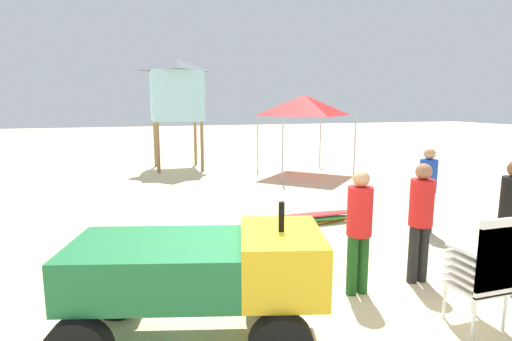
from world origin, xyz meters
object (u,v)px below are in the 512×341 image
lifeguard_near_center (359,224)px  lifeguard_tower (176,90)px  utility_cart (201,272)px  lifeguard_near_left (512,214)px  traffic_cone_near (363,198)px  stacked_plastic_chairs (485,265)px  surfboard_pile (311,219)px  popup_canopy (304,105)px  lifeguard_near_right (428,185)px  lifeguard_far_right (421,215)px

lifeguard_near_center → lifeguard_tower: (-1.01, 11.02, 1.99)m
utility_cart → lifeguard_near_left: 4.21m
lifeguard_near_center → traffic_cone_near: lifeguard_near_center is taller
stacked_plastic_chairs → surfboard_pile: stacked_plastic_chairs is taller
lifeguard_near_center → popup_canopy: size_ratio=0.60×
lifeguard_near_center → lifeguard_near_right: (2.58, 1.82, -0.00)m
popup_canopy → lifeguard_far_right: bearing=-103.4°
lifeguard_far_right → traffic_cone_near: size_ratio=3.67×
traffic_cone_near → lifeguard_far_right: bearing=-111.6°
popup_canopy → lifeguard_tower: lifeguard_tower is taller
lifeguard_far_right → stacked_plastic_chairs: bearing=-96.8°
stacked_plastic_chairs → lifeguard_tower: size_ratio=0.32×
surfboard_pile → popup_canopy: popup_canopy is taller
utility_cart → lifeguard_near_right: 5.24m
utility_cart → surfboard_pile: bearing=50.6°
lifeguard_near_right → traffic_cone_near: 2.14m
lifeguard_near_center → lifeguard_near_right: lifeguard_near_center is taller
lifeguard_tower → traffic_cone_near: bearing=-64.1°
stacked_plastic_chairs → popup_canopy: size_ratio=0.47×
surfboard_pile → lifeguard_near_center: size_ratio=1.48×
utility_cart → lifeguard_far_right: (3.11, 0.58, 0.17)m
utility_cart → surfboard_pile: 4.53m
stacked_plastic_chairs → lifeguard_tower: lifeguard_tower is taller
lifeguard_near_left → stacked_plastic_chairs: bearing=-147.9°
traffic_cone_near → lifeguard_tower: bearing=115.9°
lifeguard_far_right → lifeguard_tower: 11.30m
traffic_cone_near → utility_cart: bearing=-136.6°
surfboard_pile → lifeguard_tower: bearing=102.2°
lifeguard_far_right → lifeguard_tower: size_ratio=0.41×
stacked_plastic_chairs → traffic_cone_near: (1.64, 4.99, -0.52)m
lifeguard_tower → utility_cart: bearing=-95.5°
stacked_plastic_chairs → traffic_cone_near: stacked_plastic_chairs is taller
stacked_plastic_chairs → lifeguard_far_right: lifeguard_far_right is taller
lifeguard_near_right → utility_cart: bearing=-153.5°
lifeguard_near_center → lifeguard_far_right: size_ratio=0.98×
lifeguard_near_center → popup_canopy: (3.00, 8.50, 1.44)m
lifeguard_near_center → lifeguard_far_right: (0.99, 0.07, 0.02)m
surfboard_pile → traffic_cone_near: (1.75, 0.89, 0.10)m
stacked_plastic_chairs → lifeguard_tower: 12.50m
stacked_plastic_chairs → lifeguard_near_left: size_ratio=0.75×
surfboard_pile → lifeguard_near_left: lifeguard_near_left is taller
lifeguard_tower → traffic_cone_near: size_ratio=8.91×
lifeguard_near_right → lifeguard_tower: size_ratio=0.40×
lifeguard_near_left → lifeguard_near_center: 2.12m
surfboard_pile → lifeguard_near_right: size_ratio=1.48×
surfboard_pile → traffic_cone_near: bearing=26.9°
lifeguard_near_right → lifeguard_far_right: size_ratio=0.98×
popup_canopy → traffic_cone_near: bearing=-96.3°
lifeguard_far_right → lifeguard_tower: (-2.00, 10.95, 1.98)m
lifeguard_far_right → utility_cart: bearing=-169.4°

